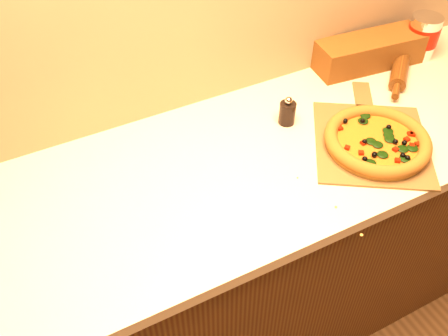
% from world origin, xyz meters
% --- Properties ---
extents(cabinet, '(2.80, 0.65, 0.86)m').
position_xyz_m(cabinet, '(0.00, 1.43, 0.43)').
color(cabinet, '#421F0E').
rests_on(cabinet, ground).
extents(countertop, '(2.84, 0.68, 0.04)m').
position_xyz_m(countertop, '(0.00, 1.43, 0.88)').
color(countertop, beige).
rests_on(countertop, cabinet).
extents(pizza_peel, '(0.49, 0.53, 0.01)m').
position_xyz_m(pizza_peel, '(0.47, 1.33, 0.90)').
color(pizza_peel, brown).
rests_on(pizza_peel, countertop).
extents(pizza, '(0.32, 0.32, 0.04)m').
position_xyz_m(pizza, '(0.46, 1.30, 0.93)').
color(pizza, '#B5792D').
rests_on(pizza, pizza_peel).
extents(pepper_grinder, '(0.05, 0.05, 0.10)m').
position_xyz_m(pepper_grinder, '(0.28, 1.52, 0.94)').
color(pepper_grinder, black).
rests_on(pepper_grinder, countertop).
extents(rolling_pin, '(0.32, 0.30, 0.06)m').
position_xyz_m(rolling_pin, '(0.81, 1.59, 0.93)').
color(rolling_pin, '#55290E').
rests_on(rolling_pin, countertop).
extents(coffee_canister, '(0.11, 0.11, 0.16)m').
position_xyz_m(coffee_canister, '(0.94, 1.64, 0.98)').
color(coffee_canister, silver).
rests_on(coffee_canister, countertop).
extents(bread_bag, '(0.41, 0.17, 0.11)m').
position_xyz_m(bread_bag, '(0.72, 1.67, 0.96)').
color(bread_bag, brown).
rests_on(bread_bag, countertop).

